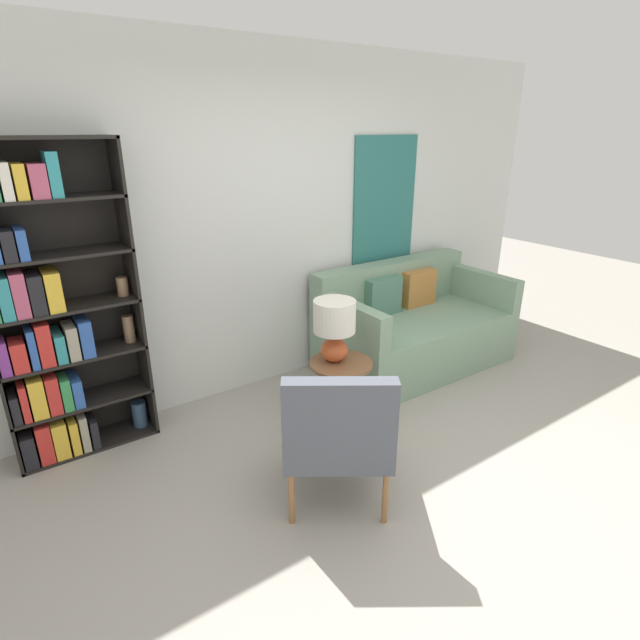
% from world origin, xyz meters
% --- Properties ---
extents(ground_plane, '(14.00, 14.00, 0.00)m').
position_xyz_m(ground_plane, '(0.00, 0.00, 0.00)').
color(ground_plane, '#9E998E').
extents(wall_back, '(6.40, 0.08, 2.70)m').
position_xyz_m(wall_back, '(0.02, 2.03, 1.35)').
color(wall_back, silver).
rests_on(wall_back, ground_plane).
extents(bookshelf, '(0.88, 0.30, 2.04)m').
position_xyz_m(bookshelf, '(-1.54, 1.84, 0.97)').
color(bookshelf, black).
rests_on(bookshelf, ground_plane).
extents(armchair, '(0.83, 0.83, 0.89)m').
position_xyz_m(armchair, '(-0.37, 0.37, 0.51)').
color(armchair, olive).
rests_on(armchair, ground_plane).
extents(couch, '(1.73, 0.94, 0.91)m').
position_xyz_m(couch, '(1.34, 1.54, 0.34)').
color(couch, gray).
rests_on(couch, ground_plane).
extents(side_table, '(0.45, 0.45, 0.51)m').
position_xyz_m(side_table, '(0.16, 1.05, 0.45)').
color(side_table, brown).
rests_on(side_table, ground_plane).
extents(table_lamp, '(0.30, 0.30, 0.46)m').
position_xyz_m(table_lamp, '(0.13, 1.10, 0.79)').
color(table_lamp, '#C65128').
rests_on(table_lamp, side_table).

